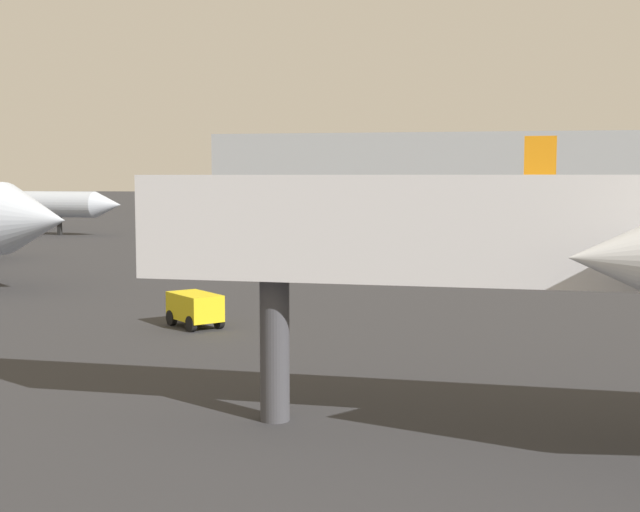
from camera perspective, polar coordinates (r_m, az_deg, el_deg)
The scene contains 3 objects.
airplane_far_left at distance 74.93m, azimuth 6.29°, elevation 3.56°, with size 30.40×22.73×9.17m.
baggage_cart at distance 32.86m, azimuth -8.44°, elevation -3.45°, with size 2.63×2.60×1.30m.
terminal_building at distance 135.41m, azimuth 12.06°, elevation 5.40°, with size 86.47×23.22×12.14m, color #999EA3.
Camera 1 is at (2.42, -6.86, 5.78)m, focal length 47.49 mm.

